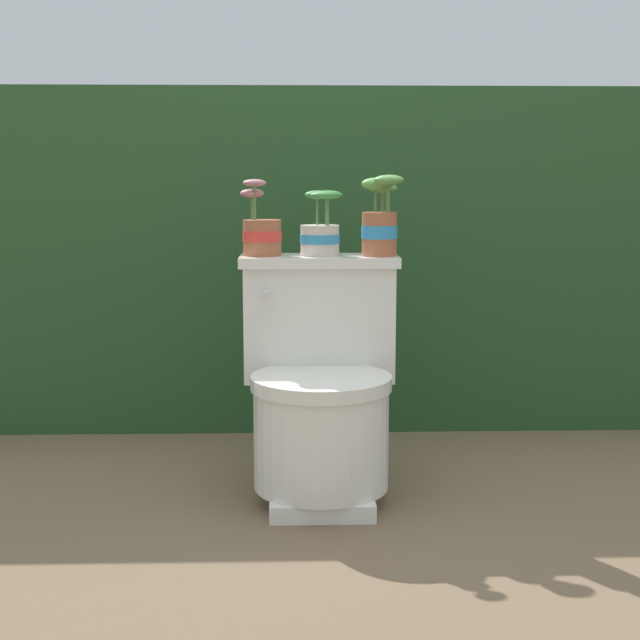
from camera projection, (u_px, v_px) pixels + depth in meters
name	position (u px, v px, depth m)	size (l,w,h in m)	color
ground_plane	(307.00, 500.00, 2.46)	(12.00, 12.00, 0.00)	brown
hedge_backdrop	(303.00, 254.00, 3.42)	(3.05, 0.80, 1.18)	#234723
toilet	(320.00, 391.00, 2.47)	(0.45, 0.50, 0.66)	silver
potted_plant_left	(261.00, 232.00, 2.54)	(0.12, 0.11, 0.22)	#9E5638
potted_plant_midleft	(321.00, 231.00, 2.54)	(0.12, 0.11, 0.19)	beige
potted_plant_middle	(380.00, 221.00, 2.53)	(0.12, 0.13, 0.23)	#9E5638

